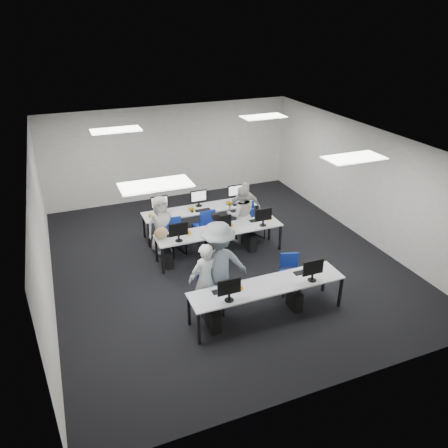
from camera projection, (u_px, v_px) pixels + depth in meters
name	position (u px, v px, depth m)	size (l,w,h in m)	color
room	(223.00, 204.00, 10.27)	(9.00, 9.02, 3.00)	black
ceiling_panels	(223.00, 142.00, 9.61)	(5.20, 4.60, 0.02)	white
desk_front	(268.00, 287.00, 8.63)	(3.20, 0.70, 0.73)	silver
desk_mid	(220.00, 232.00, 10.79)	(3.20, 0.70, 0.73)	silver
desk_back	(201.00, 210.00, 11.96)	(3.20, 0.70, 0.73)	silver
equipment_front	(259.00, 303.00, 8.69)	(2.51, 0.41, 1.19)	#0C61A1
equipment_mid	(213.00, 245.00, 10.86)	(2.91, 0.41, 1.19)	white
equipment_back	(208.00, 219.00, 12.18)	(2.91, 0.41, 1.19)	white
chair_0	(211.00, 302.00, 8.86)	(0.44, 0.48, 0.87)	navy
chair_1	(290.00, 280.00, 9.57)	(0.54, 0.56, 0.86)	navy
chair_2	(175.00, 244.00, 11.07)	(0.52, 0.54, 0.84)	navy
chair_3	(211.00, 236.00, 11.41)	(0.51, 0.55, 0.94)	navy
chair_4	(252.00, 228.00, 11.81)	(0.63, 0.66, 0.97)	navy
chair_5	(172.00, 237.00, 11.37)	(0.50, 0.54, 0.95)	navy
chair_6	(203.00, 231.00, 11.67)	(0.53, 0.56, 0.90)	navy
chair_7	(243.00, 228.00, 11.89)	(0.53, 0.55, 0.86)	navy
handbag	(161.00, 233.00, 10.31)	(0.34, 0.22, 0.28)	#9F7652
student_0	(205.00, 279.00, 8.67)	(0.58, 0.38, 1.59)	#B9B6AF
student_1	(241.00, 214.00, 11.46)	(0.76, 0.59, 1.56)	#B9B6AF
student_2	(161.00, 224.00, 10.99)	(0.74, 0.48, 1.51)	#B9B6AF
student_3	(245.00, 208.00, 11.91)	(0.87, 0.36, 1.49)	#B9B6AF
photographer	(218.00, 265.00, 8.83)	(1.24, 0.71, 1.92)	gray
dslr_camera	(215.00, 216.00, 8.53)	(0.14, 0.18, 0.10)	black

